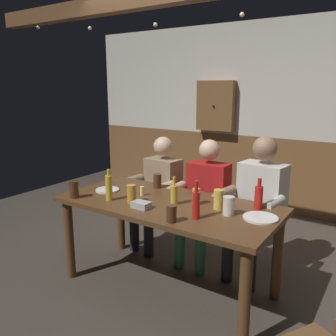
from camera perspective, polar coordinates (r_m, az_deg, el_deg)
ground_plane at (r=3.19m, az=-0.41°, el=-18.82°), size 6.90×6.90×0.00m
back_wall_upper at (r=4.98m, az=16.37°, el=13.53°), size 5.75×0.12×1.52m
back_wall_wainscot at (r=5.12m, az=15.46°, el=-0.73°), size 5.75×0.12×1.01m
dining_table at (r=2.92m, az=-0.06°, el=-7.57°), size 1.80×0.85×0.76m
person_0 at (r=3.73m, az=-1.57°, el=-3.12°), size 0.54×0.54×1.17m
person_1 at (r=3.45m, az=5.93°, el=-4.43°), size 0.55×0.55×1.19m
person_2 at (r=3.25m, az=14.34°, el=-5.14°), size 0.57×0.57×1.26m
table_candle at (r=3.06m, az=-4.20°, el=-3.71°), size 0.04×0.04×0.08m
condiment_caddy at (r=2.76m, az=-4.33°, el=-5.96°), size 0.14×0.10×0.05m
plate_0 at (r=3.24m, az=-9.80°, el=-3.52°), size 0.21×0.21×0.01m
plate_1 at (r=2.62m, az=14.71°, el=-7.79°), size 0.25×0.25×0.01m
bottle_0 at (r=2.81m, az=0.99°, el=-4.27°), size 0.06×0.06×0.23m
bottle_1 at (r=2.51m, az=4.57°, el=-5.82°), size 0.05×0.05×0.28m
bottle_2 at (r=2.79m, az=14.43°, el=-4.52°), size 0.06×0.06×0.24m
bottle_3 at (r=2.94m, az=-9.52°, el=-3.11°), size 0.06×0.06×0.26m
pint_glass_0 at (r=2.63m, az=9.77°, el=-6.04°), size 0.08×0.08×0.14m
pint_glass_1 at (r=2.47m, az=0.56°, el=-7.39°), size 0.07×0.07×0.12m
pint_glass_2 at (r=3.08m, az=-14.91°, el=-3.36°), size 0.08×0.08×0.15m
pint_glass_3 at (r=2.83m, az=4.55°, el=-4.60°), size 0.06×0.06×0.13m
pint_glass_4 at (r=2.87m, az=-5.91°, el=-4.17°), size 0.07×0.07×0.15m
pint_glass_5 at (r=2.74m, az=8.17°, el=-5.05°), size 0.08×0.08×0.15m
pint_glass_6 at (r=3.27m, az=-1.72°, el=-2.10°), size 0.07×0.07×0.13m
wall_dart_cabinet at (r=5.14m, az=7.70°, el=9.94°), size 0.56×0.15×0.70m
string_lights at (r=3.14m, az=4.46°, el=23.65°), size 4.06×0.04×0.15m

